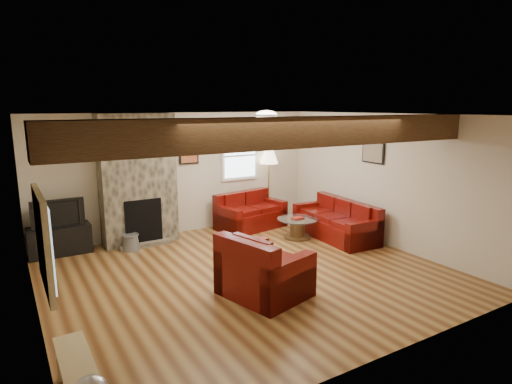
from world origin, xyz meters
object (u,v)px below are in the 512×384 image
Objects in this scene: tv_cabinet at (60,240)px; television at (57,212)px; coffee_table at (297,228)px; sofa_three at (335,219)px; armchair_red at (265,265)px; floor_lamp at (269,161)px; loveseat at (251,211)px.

television reaches higher than tv_cabinet.
sofa_three is at bearing -27.23° from coffee_table.
floor_lamp is at bearing -48.07° from armchair_red.
television is at bearing 161.64° from coffee_table.
tv_cabinet is (-2.26, 3.32, -0.18)m from armchair_red.
loveseat is at bearing 111.83° from coffee_table.
coffee_table is 0.94× the size of television.
floor_lamp reaches higher than loveseat.
floor_lamp is (4.47, 0.02, 1.14)m from tv_cabinet.
armchair_red is 1.33× the size of coffee_table.
tv_cabinet is at bearing -179.74° from floor_lamp.
sofa_three is 5.24m from tv_cabinet.
loveseat is (-1.13, 1.46, 0.01)m from sofa_three.
coffee_table is (1.99, 1.91, -0.24)m from armchair_red.
loveseat reaches higher than coffee_table.
loveseat is 3.82m from tv_cabinet.
armchair_red is 1.04× the size of tv_cabinet.
sofa_three reaches higher than tv_cabinet.
floor_lamp is at bearing 15.63° from loveseat.
television reaches higher than coffee_table.
tv_cabinet reaches higher than coffee_table.
armchair_red is 0.67× the size of floor_lamp.
coffee_table is 0.50× the size of floor_lamp.
floor_lamp is at bearing 0.26° from television.
armchair_red is at bearing -55.77° from tv_cabinet.
television reaches higher than loveseat.
armchair_red is 4.03m from television.
tv_cabinet is 1.20× the size of television.
sofa_three is 1.84× the size of tv_cabinet.
armchair_red is (-1.54, -3.02, 0.06)m from loveseat.
coffee_table is 4.48m from tv_cabinet.
floor_lamp is at bearing 81.10° from coffee_table.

